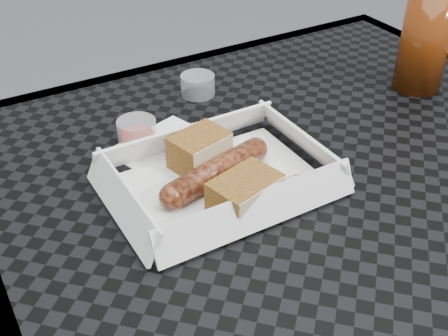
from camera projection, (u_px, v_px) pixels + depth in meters
name	position (u px, v px, depth m)	size (l,w,h in m)	color
patio_table	(331.00, 228.00, 0.70)	(0.80, 0.80, 0.74)	black
food_tray	(220.00, 184.00, 0.64)	(0.22, 0.15, 0.00)	white
bratwurst	(216.00, 172.00, 0.63)	(0.16, 0.06, 0.03)	brown
bread_near	(199.00, 150.00, 0.66)	(0.07, 0.05, 0.04)	#8E5E23
bread_far	(245.00, 193.00, 0.60)	(0.07, 0.05, 0.04)	#8E5E23
veg_garnish	(296.00, 187.00, 0.63)	(0.03, 0.03, 0.00)	#E43B09
napkin	(172.00, 150.00, 0.70)	(0.12, 0.12, 0.00)	white
condiment_cup_sauce	(137.00, 131.00, 0.71)	(0.05, 0.05, 0.03)	#99190B
condiment_cup_empty	(198.00, 85.00, 0.82)	(0.05, 0.05, 0.03)	silver
drink_glass	(425.00, 41.00, 0.81)	(0.07, 0.07, 0.15)	#532007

